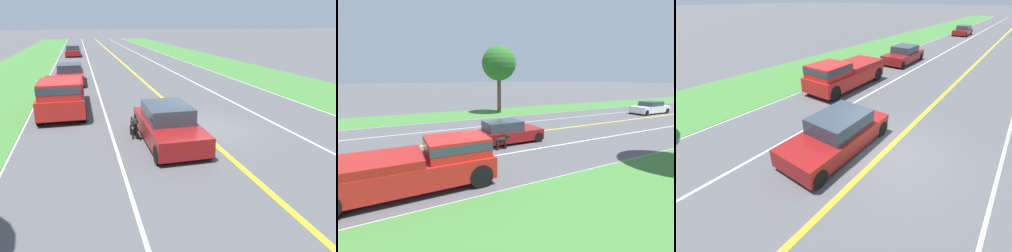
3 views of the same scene
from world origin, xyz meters
The scene contains 10 objects.
ground_plane centered at (0.00, 0.00, 0.00)m, with size 400.00×400.00×0.00m, color #4C4C4F.
centre_divider_line centered at (0.00, 0.00, 0.00)m, with size 0.18×160.00×0.01m, color yellow.
lane_edge_line_right centered at (7.00, 0.00, 0.00)m, with size 0.14×160.00×0.01m, color white.
lane_dash_same_dir centered at (3.50, 0.00, 0.00)m, with size 0.10×160.00×0.01m, color white.
lane_dash_oncoming centered at (-3.50, 0.00, 0.00)m, with size 0.10×160.00×0.01m, color white.
ego_car centered at (1.55, 0.95, 0.63)m, with size 1.85×4.53×1.36m.
dog centered at (2.70, 0.25, 0.55)m, with size 0.24×1.22×0.88m.
pickup_truck centered at (5.43, -4.41, 0.91)m, with size 2.08×5.79×1.75m.
car_trailing_near centered at (5.22, -12.60, 0.64)m, with size 1.93×4.68×1.38m.
car_trailing_mid centered at (5.20, -33.24, 0.62)m, with size 1.92×4.46×1.34m.
Camera 1 is at (4.50, 11.96, 4.20)m, focal length 35.00 mm.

